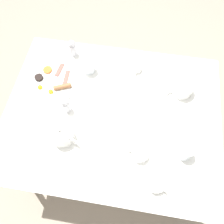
# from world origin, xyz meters

# --- Properties ---
(ground_plane) EXTENTS (8.00, 8.00, 0.00)m
(ground_plane) POSITION_xyz_m (0.00, 0.00, 0.00)
(ground_plane) COLOR gray
(table) EXTENTS (0.94, 1.20, 0.72)m
(table) POSITION_xyz_m (0.00, 0.00, 0.66)
(table) COLOR white
(table) RESTS_ON ground_plane
(breakfast_plate) EXTENTS (0.32, 0.32, 0.04)m
(breakfast_plate) POSITION_xyz_m (-0.15, -0.38, 0.73)
(breakfast_plate) COLOR white
(breakfast_plate) RESTS_ON table
(teapot_near) EXTENTS (0.12, 0.20, 0.12)m
(teapot_near) POSITION_xyz_m (0.18, -0.23, 0.77)
(teapot_near) COLOR white
(teapot_near) RESTS_ON table
(teapot_far) EXTENTS (0.12, 0.20, 0.12)m
(teapot_far) POSITION_xyz_m (-0.21, 0.37, 0.77)
(teapot_far) COLOR white
(teapot_far) RESTS_ON table
(teacup_with_saucer_left) EXTENTS (0.13, 0.13, 0.06)m
(teacup_with_saucer_left) POSITION_xyz_m (0.34, 0.27, 0.75)
(teacup_with_saucer_left) COLOR white
(teacup_with_saucer_left) RESTS_ON table
(teacup_with_saucer_right) EXTENTS (0.13, 0.13, 0.06)m
(teacup_with_saucer_right) POSITION_xyz_m (0.21, 0.18, 0.75)
(teacup_with_saucer_right) COLOR white
(teacup_with_saucer_right) RESTS_ON table
(water_glass_tall) EXTENTS (0.08, 0.08, 0.11)m
(water_glass_tall) POSITION_xyz_m (0.16, 0.40, 0.77)
(water_glass_tall) COLOR white
(water_glass_tall) RESTS_ON table
(water_glass_short) EXTENTS (0.08, 0.08, 0.11)m
(water_glass_short) POSITION_xyz_m (-0.27, -0.19, 0.77)
(water_glass_short) COLOR white
(water_glass_short) RESTS_ON table
(creamer_jug) EXTENTS (0.08, 0.06, 0.05)m
(creamer_jug) POSITION_xyz_m (-0.31, 0.10, 0.75)
(creamer_jug) COLOR white
(creamer_jug) RESTS_ON table
(pepper_grinder) EXTENTS (0.04, 0.04, 0.12)m
(pepper_grinder) POSITION_xyz_m (0.02, -0.25, 0.78)
(pepper_grinder) COLOR #BCBCC1
(pepper_grinder) RESTS_ON table
(salt_grinder) EXTENTS (0.04, 0.04, 0.12)m
(salt_grinder) POSITION_xyz_m (-0.37, -0.31, 0.78)
(salt_grinder) COLOR #BCBCC1
(salt_grinder) RESTS_ON table
(napkin_folded) EXTENTS (0.17, 0.17, 0.01)m
(napkin_folded) POSITION_xyz_m (-0.06, -0.03, 0.72)
(napkin_folded) COLOR white
(napkin_folded) RESTS_ON table
(fork_by_plate) EXTENTS (0.07, 0.16, 0.00)m
(fork_by_plate) POSITION_xyz_m (0.19, -0.47, 0.72)
(fork_by_plate) COLOR silver
(fork_by_plate) RESTS_ON table
(knife_by_plate) EXTENTS (0.04, 0.21, 0.00)m
(knife_by_plate) POSITION_xyz_m (-0.01, 0.20, 0.72)
(knife_by_plate) COLOR silver
(knife_by_plate) RESTS_ON table
(spoon_for_tea) EXTENTS (0.12, 0.14, 0.00)m
(spoon_for_tea) POSITION_xyz_m (0.30, 0.44, 0.72)
(spoon_for_tea) COLOR silver
(spoon_for_tea) RESTS_ON table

